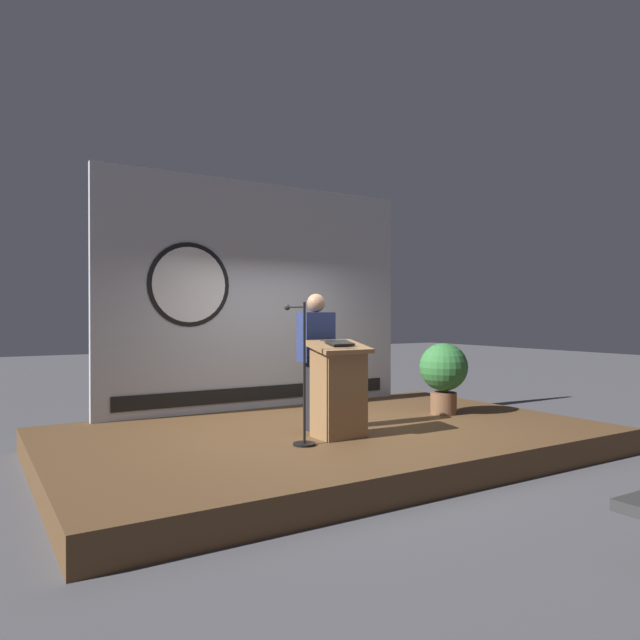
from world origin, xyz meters
TOP-DOWN VIEW (x-y plane):
  - ground_plane at (0.00, 0.00)m, footprint 40.00×40.00m
  - stage_platform at (0.00, 0.00)m, footprint 6.40×4.00m
  - banner_display at (-0.03, 1.85)m, footprint 4.78×0.12m
  - podium at (-0.16, -0.47)m, footprint 0.64×0.50m
  - speaker_person at (-0.17, 0.01)m, footprint 0.40×0.26m
  - microphone_stand at (-0.69, -0.57)m, footprint 0.24×0.54m
  - potted_plant at (1.90, 0.03)m, footprint 0.66×0.66m

SIDE VIEW (x-z plane):
  - ground_plane at x=0.00m, z-range 0.00..0.00m
  - stage_platform at x=0.00m, z-range 0.00..0.30m
  - microphone_stand at x=-0.69m, z-range 0.08..1.58m
  - podium at x=-0.16m, z-range 0.29..1.38m
  - potted_plant at x=1.90m, z-range 0.40..1.38m
  - speaker_person at x=-0.17m, z-range 0.32..1.94m
  - banner_display at x=-0.03m, z-range 0.29..3.59m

